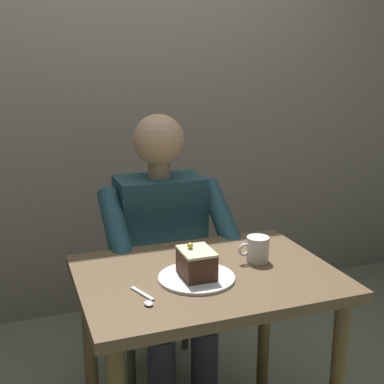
# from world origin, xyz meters

# --- Properties ---
(cafe_rear_panel) EXTENTS (6.40, 0.12, 3.00)m
(cafe_rear_panel) POSITION_xyz_m (0.00, -1.38, 1.50)
(cafe_rear_panel) COLOR gray
(cafe_rear_panel) RESTS_ON ground
(dining_table) EXTENTS (0.84, 0.62, 0.75)m
(dining_table) POSITION_xyz_m (0.00, 0.00, 0.63)
(dining_table) COLOR brown
(dining_table) RESTS_ON ground
(chair) EXTENTS (0.42, 0.42, 0.88)m
(chair) POSITION_xyz_m (0.00, -0.64, 0.48)
(chair) COLOR #4B4732
(chair) RESTS_ON ground
(seated_person) EXTENTS (0.53, 0.58, 1.22)m
(seated_person) POSITION_xyz_m (-0.00, -0.47, 0.63)
(seated_person) COLOR #214451
(seated_person) RESTS_ON ground
(dessert_plate) EXTENTS (0.25, 0.25, 0.01)m
(dessert_plate) POSITION_xyz_m (0.05, 0.04, 0.75)
(dessert_plate) COLOR white
(dessert_plate) RESTS_ON dining_table
(cake_slice) EXTENTS (0.10, 0.13, 0.11)m
(cake_slice) POSITION_xyz_m (0.05, 0.04, 0.81)
(cake_slice) COLOR #4C2C1E
(cake_slice) RESTS_ON dessert_plate
(coffee_cup) EXTENTS (0.11, 0.08, 0.09)m
(coffee_cup) POSITION_xyz_m (-0.20, -0.03, 0.80)
(coffee_cup) COLOR silver
(coffee_cup) RESTS_ON dining_table
(dessert_spoon) EXTENTS (0.05, 0.14, 0.01)m
(dessert_spoon) POSITION_xyz_m (0.24, 0.13, 0.75)
(dessert_spoon) COLOR silver
(dessert_spoon) RESTS_ON dining_table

